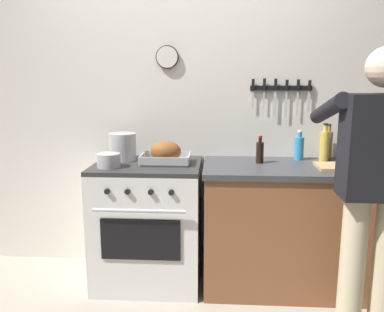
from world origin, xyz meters
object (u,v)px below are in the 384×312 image
saucepan (109,160)px  bottle_cooking_oil (324,145)px  stock_pot (123,147)px  roasting_pan (166,154)px  cutting_board (344,167)px  stove (149,223)px  bottle_vinegar (328,144)px  person_cook (375,180)px  bottle_soy_sauce (260,152)px  bottle_dish_soap (299,148)px

saucepan → bottle_cooking_oil: bearing=11.4°
stock_pot → roasting_pan: bearing=-15.9°
stock_pot → cutting_board: stock_pot is taller
stove → bottle_vinegar: 1.47m
stove → person_cook: (1.36, -0.60, 0.50)m
person_cook → stock_pot: 1.71m
bottle_soy_sauce → bottle_dish_soap: (0.30, 0.14, 0.01)m
stove → roasting_pan: bearing=6.1°
saucepan → bottle_dish_soap: bearing=14.3°
cutting_board → bottle_cooking_oil: bottle_cooking_oil is taller
bottle_dish_soap → cutting_board: bearing=-48.0°
person_cook → bottle_dish_soap: 0.84m
person_cook → bottle_cooking_oil: 0.77m
saucepan → roasting_pan: bearing=22.2°
bottle_cooking_oil → bottle_soy_sauce: bearing=-167.8°
person_cook → saucepan: (-1.60, 0.46, -0.00)m
stove → bottle_soy_sauce: 0.97m
roasting_pan → bottle_cooking_oil: (1.15, 0.16, 0.05)m
saucepan → cutting_board: (1.60, 0.07, -0.04)m
person_cook → stock_pot: person_cook is taller
bottle_cooking_oil → person_cook: bearing=-84.5°
roasting_pan → bottle_soy_sauce: bottle_soy_sauce is taller
saucepan → bottle_cooking_oil: bottle_cooking_oil is taller
cutting_board → bottle_soy_sauce: (-0.55, 0.14, 0.07)m
cutting_board → bottle_soy_sauce: bottle_soy_sauce is taller
stock_pot → cutting_board: bearing=-6.6°
roasting_pan → cutting_board: 1.23m
stove → bottle_soy_sauce: bottle_soy_sauce is taller
stove → cutting_board: 1.44m
roasting_pan → stove: bearing=-173.9°
stock_pot → bottle_dish_soap: size_ratio=0.91×
cutting_board → bottle_vinegar: 0.34m
stove → cutting_board: (1.36, -0.07, 0.46)m
roasting_pan → cutting_board: size_ratio=0.98×
bottle_dish_soap → stove: bearing=-169.5°
bottle_cooking_oil → saucepan: bearing=-168.6°
stock_pot → bottle_soy_sauce: (1.01, -0.04, -0.02)m
bottle_cooking_oil → bottle_dish_soap: 0.18m
stove → stock_pot: bearing=151.4°
cutting_board → bottle_cooking_oil: (-0.07, 0.24, 0.11)m
person_cook → saucepan: bearing=68.1°
stock_pot → bottle_soy_sauce: 1.01m
roasting_pan → saucepan: (-0.37, -0.15, -0.02)m
stock_pot → cutting_board: size_ratio=0.56×
roasting_pan → bottle_soy_sauce: size_ratio=1.78×
person_cook → bottle_soy_sauce: size_ratio=8.40×
roasting_pan → bottle_soy_sauce: bearing=4.4°
roasting_pan → stock_pot: size_ratio=1.75×
bottle_dish_soap → saucepan: bearing=-165.7°
stock_pot → bottle_soy_sauce: stock_pot is taller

